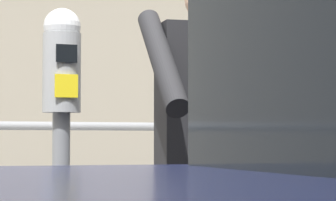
% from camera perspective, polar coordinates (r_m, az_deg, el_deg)
% --- Properties ---
extents(parking_meter, '(0.15, 0.16, 1.55)m').
position_cam_1_polar(parking_meter, '(3.14, -7.70, -1.90)').
color(parking_meter, slate).
rests_on(parking_meter, sidewalk_curb).
extents(pedestrian_at_meter, '(0.67, 0.58, 1.75)m').
position_cam_1_polar(pedestrian_at_meter, '(3.34, 3.23, -3.18)').
color(pedestrian_at_meter, '#1E233F').
rests_on(pedestrian_at_meter, sidewalk_curb).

